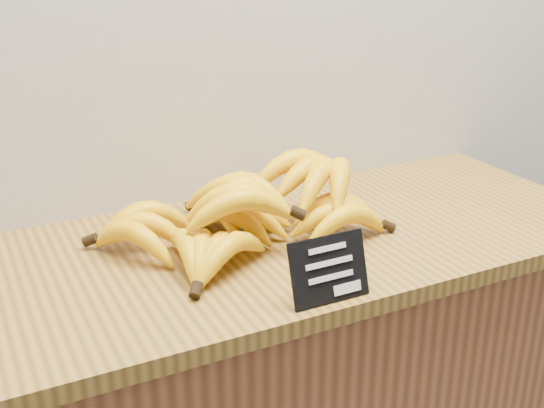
{
  "coord_description": "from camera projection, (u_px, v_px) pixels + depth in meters",
  "views": [
    {
      "loc": [
        -0.3,
        1.74,
        1.45
      ],
      "look_at": [
        0.18,
        2.7,
        1.02
      ],
      "focal_mm": 45.0,
      "sensor_mm": 36.0,
      "label": 1
    }
  ],
  "objects": [
    {
      "name": "chalkboard_sign",
      "position": [
        329.0,
        269.0,
        1.02
      ],
      "size": [
        0.13,
        0.04,
        0.1
      ],
      "primitive_type": "cube",
      "rotation": [
        -0.31,
        0.0,
        0.0
      ],
      "color": "black",
      "rests_on": "counter_top"
    },
    {
      "name": "counter_top",
      "position": [
        260.0,
        248.0,
        1.24
      ],
      "size": [
        1.36,
        0.54,
        0.03
      ],
      "primitive_type": "cube",
      "color": "olive",
      "rests_on": "counter"
    },
    {
      "name": "banana_pile",
      "position": [
        249.0,
        211.0,
        1.22
      ],
      "size": [
        0.52,
        0.38,
        0.13
      ],
      "color": "yellow",
      "rests_on": "counter_top"
    }
  ]
}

